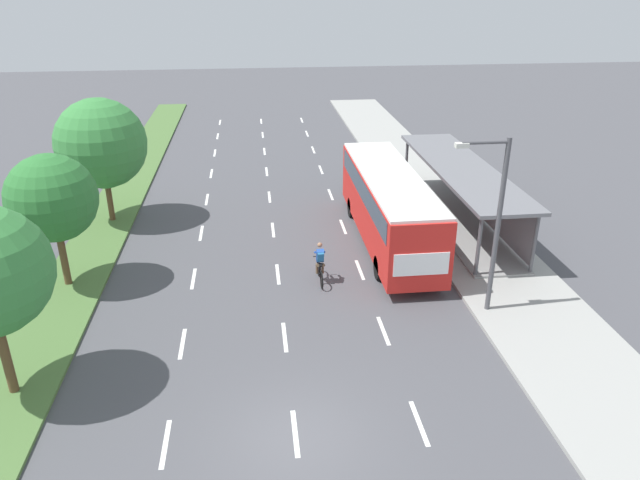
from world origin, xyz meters
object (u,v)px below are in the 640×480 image
at_px(bus, 389,201).
at_px(cyclist, 320,264).
at_px(median_tree_third, 101,144).
at_px(median_tree_second, 52,198).
at_px(streetlight, 494,216).
at_px(bus_shelter, 465,189).

distance_m(bus, cyclist, 5.14).
xyz_separation_m(bus, median_tree_third, (-13.32, 4.15, 2.00)).
bearing_deg(median_tree_second, cyclist, -4.57).
distance_m(cyclist, median_tree_second, 10.61).
distance_m(median_tree_second, streetlight, 16.35).
height_order(cyclist, streetlight, streetlight).
relative_size(bus_shelter, median_tree_second, 2.37).
relative_size(bus, median_tree_third, 1.84).
relative_size(median_tree_second, streetlight, 0.82).
bearing_deg(bus, bus_shelter, 23.42).
xyz_separation_m(median_tree_third, streetlight, (15.49, -10.73, -0.18)).
bearing_deg(median_tree_third, bus_shelter, -7.44).
xyz_separation_m(bus_shelter, median_tree_third, (-17.60, 2.30, 2.20)).
xyz_separation_m(bus, cyclist, (-3.56, -3.48, -1.28)).
distance_m(bus_shelter, median_tree_third, 17.89).
bearing_deg(median_tree_third, bus, -17.31).
xyz_separation_m(bus, streetlight, (2.17, -6.57, 1.82)).
distance_m(bus_shelter, streetlight, 8.92).
relative_size(bus_shelter, cyclist, 6.97).
distance_m(bus_shelter, bus, 4.67).
bearing_deg(bus_shelter, median_tree_second, -165.89).
height_order(bus, median_tree_second, median_tree_second).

